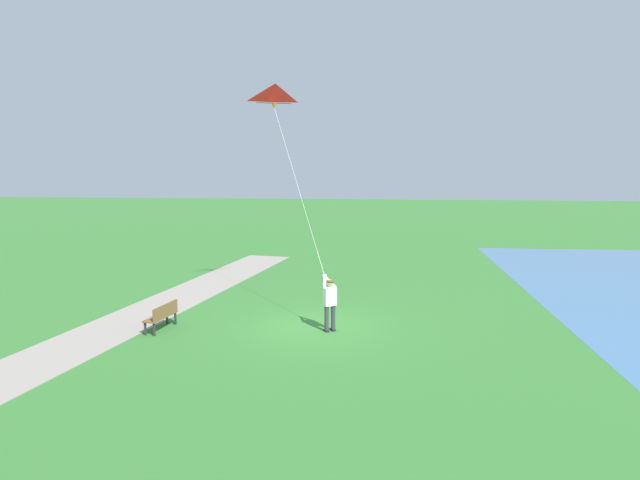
% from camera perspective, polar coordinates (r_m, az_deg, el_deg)
% --- Properties ---
extents(ground_plane, '(120.00, 120.00, 0.00)m').
position_cam_1_polar(ground_plane, '(19.87, -0.41, -8.43)').
color(ground_plane, '#33702D').
extents(walkway_path, '(8.11, 31.91, 0.02)m').
position_cam_1_polar(walkway_path, '(19.92, -21.45, -8.94)').
color(walkway_path, gray).
rests_on(walkway_path, ground).
extents(person_kite_flyer, '(0.53, 0.62, 1.83)m').
position_cam_1_polar(person_kite_flyer, '(19.12, 0.95, -5.84)').
color(person_kite_flyer, '#232328').
rests_on(person_kite_flyer, ground).
extents(flying_kite, '(2.97, 4.20, 6.60)m').
position_cam_1_polar(flying_kite, '(22.91, -4.34, 13.69)').
color(flying_kite, red).
extents(park_bench_near_walkway, '(0.70, 1.55, 0.88)m').
position_cam_1_polar(park_bench_near_walkway, '(20.06, -15.08, -7.03)').
color(park_bench_near_walkway, brown).
rests_on(park_bench_near_walkway, ground).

